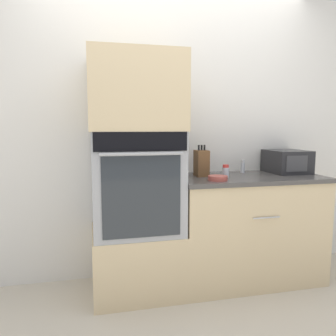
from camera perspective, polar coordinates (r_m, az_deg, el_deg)
The scene contains 11 objects.
ground_plane at distance 2.66m, azimuth 3.69°, elevation -22.54°, with size 12.00×12.00×0.00m, color beige.
wall_back at distance 2.92m, azimuth 0.33°, elevation 5.84°, with size 8.00×0.05×2.50m.
oven_cabinet_base at distance 2.74m, azimuth -5.40°, elevation -15.69°, with size 0.70×0.60×0.50m.
wall_oven at distance 2.56m, azimuth -5.55°, elevation -2.37°, with size 0.67×0.64×0.78m.
oven_cabinet_upper at distance 2.55m, azimuth -5.74°, elevation 12.83°, with size 0.70×0.60×0.57m.
counter_unit at distance 2.95m, azimuth 13.63°, elevation -10.06°, with size 1.24×0.63×0.91m.
microwave at distance 3.13m, azimuth 19.97°, elevation 1.08°, with size 0.32×0.36×0.20m.
knife_block at distance 2.75m, azimuth 5.84°, elevation 0.86°, with size 0.10×0.14×0.26m.
bowl at distance 2.55m, azimuth 8.65°, elevation -1.75°, with size 0.15×0.15×0.04m.
condiment_jar_near at distance 3.01m, azimuth 12.88°, elevation 0.24°, with size 0.04×0.04×0.12m.
condiment_jar_mid at distance 2.69m, azimuth 10.01°, elevation -0.58°, with size 0.05×0.05×0.11m.
Camera 1 is at (-0.67, -2.21, 1.31)m, focal length 35.00 mm.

